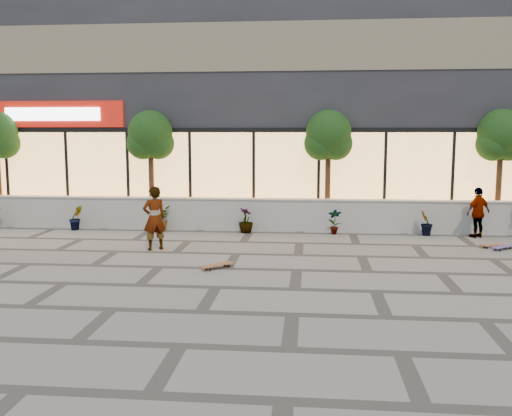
# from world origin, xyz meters

# --- Properties ---
(ground) EXTENTS (80.00, 80.00, 0.00)m
(ground) POSITION_xyz_m (0.00, 0.00, 0.00)
(ground) COLOR gray
(ground) RESTS_ON ground
(planter_wall) EXTENTS (22.00, 0.42, 1.04)m
(planter_wall) POSITION_xyz_m (0.00, 7.00, 0.52)
(planter_wall) COLOR beige
(planter_wall) RESTS_ON ground
(retail_building) EXTENTS (24.00, 9.17, 8.50)m
(retail_building) POSITION_xyz_m (-0.00, 12.49, 4.25)
(retail_building) COLOR #25252A
(retail_building) RESTS_ON ground
(shrub_b) EXTENTS (0.57, 0.57, 0.81)m
(shrub_b) POSITION_xyz_m (-5.70, 6.45, 0.41)
(shrub_b) COLOR #153511
(shrub_b) RESTS_ON ground
(shrub_c) EXTENTS (0.68, 0.77, 0.81)m
(shrub_c) POSITION_xyz_m (-2.90, 6.45, 0.41)
(shrub_c) COLOR #153511
(shrub_c) RESTS_ON ground
(shrub_d) EXTENTS (0.64, 0.64, 0.81)m
(shrub_d) POSITION_xyz_m (-0.10, 6.45, 0.41)
(shrub_d) COLOR #153511
(shrub_d) RESTS_ON ground
(shrub_e) EXTENTS (0.46, 0.35, 0.81)m
(shrub_e) POSITION_xyz_m (2.70, 6.45, 0.41)
(shrub_e) COLOR #153511
(shrub_e) RESTS_ON ground
(shrub_f) EXTENTS (0.55, 0.57, 0.81)m
(shrub_f) POSITION_xyz_m (5.50, 6.45, 0.41)
(shrub_f) COLOR #153511
(shrub_f) RESTS_ON ground
(tree_midwest) EXTENTS (1.60, 1.50, 3.92)m
(tree_midwest) POSITION_xyz_m (-3.50, 7.70, 2.99)
(tree_midwest) COLOR #4B331A
(tree_midwest) RESTS_ON ground
(tree_mideast) EXTENTS (1.60, 1.50, 3.92)m
(tree_mideast) POSITION_xyz_m (2.50, 7.70, 2.99)
(tree_mideast) COLOR #4B331A
(tree_mideast) RESTS_ON ground
(tree_east) EXTENTS (1.60, 1.50, 3.92)m
(tree_east) POSITION_xyz_m (8.00, 7.70, 2.99)
(tree_east) COLOR #4B331A
(tree_east) RESTS_ON ground
(skater_center) EXTENTS (0.76, 0.70, 1.74)m
(skater_center) POSITION_xyz_m (-2.28, 3.59, 0.87)
(skater_center) COLOR white
(skater_center) RESTS_ON ground
(skater_right_near) EXTENTS (0.96, 0.79, 1.54)m
(skater_right_near) POSITION_xyz_m (7.00, 6.30, 0.77)
(skater_right_near) COLOR white
(skater_right_near) RESTS_ON ground
(skateboard_center) EXTENTS (0.78, 0.77, 0.10)m
(skateboard_center) POSITION_xyz_m (-0.23, 1.61, 0.09)
(skateboard_center) COLOR brown
(skateboard_center) RESTS_ON ground
(skateboard_right_near) EXTENTS (0.81, 0.38, 0.09)m
(skateboard_right_near) POSITION_xyz_m (7.00, 4.71, 0.08)
(skateboard_right_near) COLOR brown
(skateboard_right_near) RESTS_ON ground
(skateboard_right_far) EXTENTS (0.74, 0.66, 0.10)m
(skateboard_right_far) POSITION_xyz_m (7.18, 4.49, 0.08)
(skateboard_right_far) COLOR #504B89
(skateboard_right_far) RESTS_ON ground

